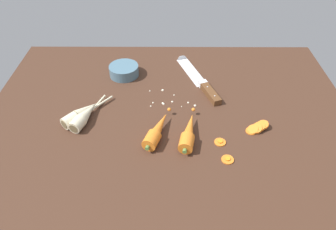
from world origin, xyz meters
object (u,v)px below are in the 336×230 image
at_px(prep_bowl, 123,70).
at_px(carrot_slice_stack, 255,128).
at_px(chefs_knife, 195,76).
at_px(parsnip_front, 83,116).
at_px(whole_carrot, 156,131).
at_px(carrot_slice_stray_mid, 219,142).
at_px(parsnip_mid_left, 79,114).
at_px(whole_carrot_second, 187,132).
at_px(carrot_slice_stray_near, 226,159).

bearing_deg(prep_bowl, carrot_slice_stack, -34.53).
distance_m(chefs_knife, parsnip_front, 0.44).
bearing_deg(whole_carrot, parsnip_front, 164.33).
xyz_separation_m(whole_carrot, carrot_slice_stack, (0.30, 0.03, -0.01)).
relative_size(chefs_knife, whole_carrot, 1.86).
distance_m(parsnip_front, carrot_slice_stray_mid, 0.43).
relative_size(carrot_slice_stray_mid, prep_bowl, 0.31).
relative_size(parsnip_mid_left, prep_bowl, 1.52).
height_order(whole_carrot_second, carrot_slice_stray_near, whole_carrot_second).
relative_size(chefs_knife, parsnip_front, 1.83).
relative_size(parsnip_front, carrot_slice_stray_mid, 5.45).
bearing_deg(chefs_knife, carrot_slice_stack, -59.50).
bearing_deg(parsnip_front, prep_bowl, 70.15).
bearing_deg(chefs_knife, parsnip_front, -146.16).
bearing_deg(whole_carrot, carrot_slice_stray_near, -25.72).
xyz_separation_m(parsnip_mid_left, carrot_slice_stray_near, (0.44, -0.17, -0.02)).
relative_size(whole_carrot, carrot_slice_stray_near, 5.23).
bearing_deg(carrot_slice_stray_near, chefs_knife, 98.73).
relative_size(parsnip_mid_left, carrot_slice_stray_mid, 4.95).
relative_size(parsnip_front, prep_bowl, 1.67).
xyz_separation_m(whole_carrot_second, carrot_slice_stack, (0.21, 0.03, -0.01)).
xyz_separation_m(whole_carrot, carrot_slice_stray_near, (0.20, -0.10, -0.02)).
bearing_deg(whole_carrot_second, whole_carrot, 175.42).
xyz_separation_m(parsnip_mid_left, prep_bowl, (0.11, 0.25, 0.00)).
xyz_separation_m(chefs_knife, carrot_slice_stray_near, (0.06, -0.41, -0.00)).
xyz_separation_m(whole_carrot_second, prep_bowl, (-0.23, 0.34, 0.00)).
height_order(whole_carrot_second, parsnip_front, whole_carrot_second).
distance_m(chefs_knife, carrot_slice_stray_mid, 0.34).
xyz_separation_m(whole_carrot, prep_bowl, (-0.13, 0.33, 0.00)).
height_order(whole_carrot_second, prep_bowl, whole_carrot_second).
bearing_deg(parsnip_front, carrot_slice_stray_near, -20.49).
height_order(parsnip_front, carrot_slice_stray_mid, parsnip_front).
distance_m(parsnip_mid_left, carrot_slice_stray_near, 0.47).
distance_m(chefs_knife, whole_carrot_second, 0.32).
distance_m(chefs_knife, parsnip_mid_left, 0.45).
bearing_deg(chefs_knife, prep_bowl, 176.29).
relative_size(chefs_knife, prep_bowl, 3.06).
bearing_deg(chefs_knife, parsnip_mid_left, -148.32).
distance_m(parsnip_front, parsnip_mid_left, 0.02).
distance_m(carrot_slice_stack, prep_bowl, 0.53).
xyz_separation_m(parsnip_front, carrot_slice_stack, (0.53, -0.04, -0.01)).
height_order(chefs_knife, whole_carrot_second, whole_carrot_second).
relative_size(whole_carrot_second, carrot_slice_stray_mid, 5.63).
bearing_deg(prep_bowl, chefs_knife, -3.71).
bearing_deg(chefs_knife, whole_carrot_second, -97.66).
distance_m(parsnip_mid_left, carrot_slice_stray_mid, 0.44).
height_order(whole_carrot, carrot_slice_stray_near, whole_carrot).
distance_m(whole_carrot_second, parsnip_mid_left, 0.35).
relative_size(chefs_knife, carrot_slice_stray_near, 9.72).
xyz_separation_m(parsnip_mid_left, carrot_slice_stack, (0.55, -0.05, -0.01)).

